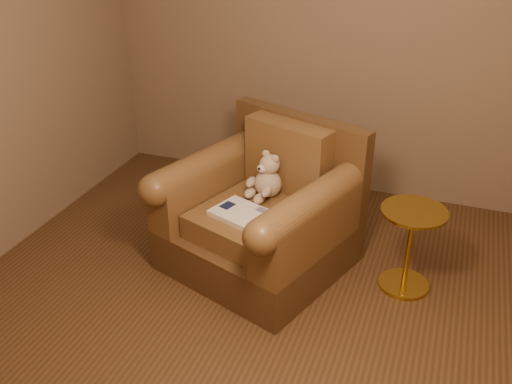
% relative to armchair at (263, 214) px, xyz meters
% --- Properties ---
extents(floor, '(4.00, 4.00, 0.00)m').
position_rel_armchair_xyz_m(floor, '(0.23, -0.69, -0.38)').
color(floor, '#50331B').
rests_on(floor, ground).
extents(room, '(4.02, 4.02, 2.71)m').
position_rel_armchair_xyz_m(room, '(0.23, -0.69, 1.34)').
color(room, '#81694F').
rests_on(room, ground).
extents(armchair, '(1.35, 1.32, 0.97)m').
position_rel_armchair_xyz_m(armchair, '(0.00, 0.00, 0.00)').
color(armchair, '#4F341A').
rests_on(armchair, floor).
extents(teddy_bear, '(0.24, 0.27, 0.32)m').
position_rel_armchair_xyz_m(teddy_bear, '(-0.01, 0.10, 0.21)').
color(teddy_bear, tan).
rests_on(teddy_bear, armchair).
extents(guidebook, '(0.52, 0.41, 0.04)m').
position_rel_armchair_xyz_m(guidebook, '(-0.03, -0.23, 0.11)').
color(guidebook, beige).
rests_on(guidebook, armchair).
extents(side_table, '(0.41, 0.41, 0.58)m').
position_rel_armchair_xyz_m(side_table, '(0.97, 0.04, -0.06)').
color(side_table, gold).
rests_on(side_table, floor).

